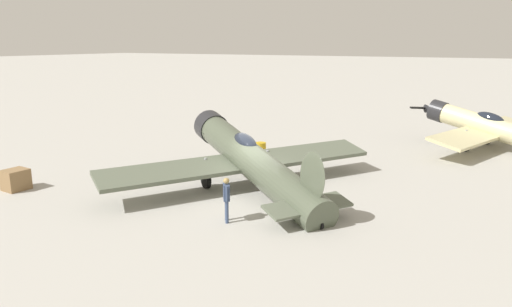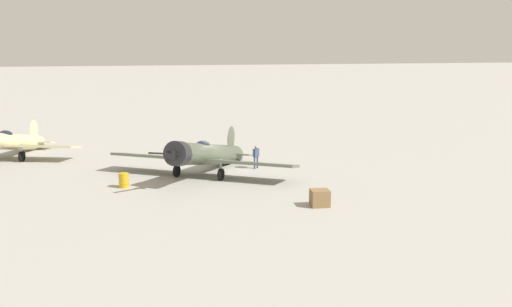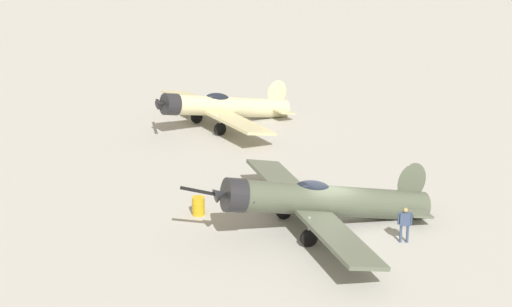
{
  "view_description": "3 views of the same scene",
  "coord_description": "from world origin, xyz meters",
  "px_view_note": "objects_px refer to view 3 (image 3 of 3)",
  "views": [
    {
      "loc": [
        9.74,
        -17.6,
        6.51
      ],
      "look_at": [
        0.0,
        0.0,
        1.8
      ],
      "focal_mm": 33.59,
      "sensor_mm": 36.0,
      "label": 1
    },
    {
      "loc": [
        -39.33,
        5.61,
        8.92
      ],
      "look_at": [
        0.7,
        -3.51,
        1.1
      ],
      "focal_mm": 40.82,
      "sensor_mm": 36.0,
      "label": 2
    },
    {
      "loc": [
        -30.44,
        -20.51,
        16.46
      ],
      "look_at": [
        2.32,
        6.51,
        1.6
      ],
      "focal_mm": 59.35,
      "sensor_mm": 36.0,
      "label": 3
    }
  ],
  "objects_px": {
    "airplane_foreground": "(321,201)",
    "ground_crew_mechanic": "(405,222)",
    "fuel_drum": "(198,206)",
    "airplane_mid_apron": "(222,107)"
  },
  "relations": [
    {
      "from": "airplane_foreground",
      "to": "ground_crew_mechanic",
      "type": "bearing_deg",
      "value": 138.98
    },
    {
      "from": "airplane_foreground",
      "to": "fuel_drum",
      "type": "xyz_separation_m",
      "value": [
        -2.47,
        5.54,
        -0.93
      ]
    },
    {
      "from": "airplane_mid_apron",
      "to": "ground_crew_mechanic",
      "type": "relative_size",
      "value": 6.72
    },
    {
      "from": "airplane_mid_apron",
      "to": "ground_crew_mechanic",
      "type": "distance_m",
      "value": 19.68
    },
    {
      "from": "airplane_mid_apron",
      "to": "fuel_drum",
      "type": "bearing_deg",
      "value": 55.2
    },
    {
      "from": "airplane_mid_apron",
      "to": "ground_crew_mechanic",
      "type": "height_order",
      "value": "airplane_mid_apron"
    },
    {
      "from": "airplane_mid_apron",
      "to": "ground_crew_mechanic",
      "type": "xyz_separation_m",
      "value": [
        -7.91,
        -18.02,
        -0.28
      ]
    },
    {
      "from": "ground_crew_mechanic",
      "to": "fuel_drum",
      "type": "xyz_separation_m",
      "value": [
        -3.63,
        9.33,
        -0.56
      ]
    },
    {
      "from": "airplane_mid_apron",
      "to": "fuel_drum",
      "type": "height_order",
      "value": "airplane_mid_apron"
    },
    {
      "from": "airplane_foreground",
      "to": "ground_crew_mechanic",
      "type": "height_order",
      "value": "airplane_foreground"
    }
  ]
}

